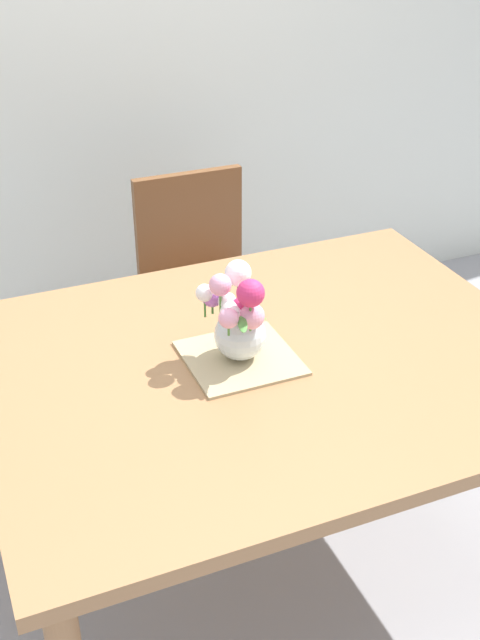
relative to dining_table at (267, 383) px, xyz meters
name	(u,v)px	position (x,y,z in m)	size (l,w,h in m)	color
ground_plane	(263,560)	(0.00, 0.00, -0.67)	(12.00, 12.00, 0.00)	#939399
back_wall	(98,6)	(0.00, 1.60, 0.73)	(7.00, 0.10, 2.80)	silver
dining_table	(267,383)	(0.00, 0.00, 0.00)	(1.51, 1.19, 0.76)	#9E7047
chair_far	(200,277)	(0.15, 0.94, -0.16)	(0.42, 0.42, 0.90)	brown
placemat	(240,358)	(-0.07, 0.02, 0.09)	(0.28, 0.28, 0.01)	tan
flower_vase	(238,317)	(-0.08, 0.02, 0.21)	(0.20, 0.21, 0.26)	silver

